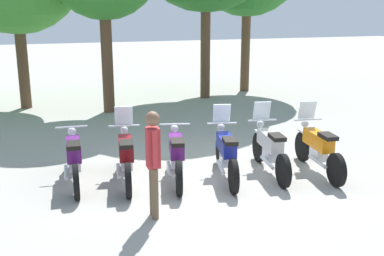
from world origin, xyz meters
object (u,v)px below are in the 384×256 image
motorcycle_5 (318,147)px  motorcycle_0 (74,158)px  motorcycle_1 (126,156)px  motorcycle_2 (176,154)px  motorcycle_3 (226,152)px  person_0 (153,156)px  motorcycle_4 (270,148)px

motorcycle_5 → motorcycle_0: bearing=87.2°
motorcycle_1 → motorcycle_2: bearing=-93.6°
motorcycle_0 → motorcycle_3: size_ratio=1.02×
motorcycle_1 → motorcycle_5: bearing=-92.2°
motorcycle_3 → person_0: (-1.82, -1.26, 0.50)m
motorcycle_3 → person_0: person_0 is taller
motorcycle_0 → motorcycle_2: same height
motorcycle_0 → motorcycle_1: motorcycle_1 is taller
motorcycle_0 → motorcycle_5: bearing=-98.2°
motorcycle_2 → motorcycle_3: motorcycle_3 is taller
motorcycle_2 → motorcycle_0: bearing=91.0°
motorcycle_3 → motorcycle_5: 1.92m
motorcycle_4 → motorcycle_5: (0.94, -0.29, 0.00)m
motorcycle_3 → motorcycle_1: bearing=90.6°
motorcycle_0 → person_0: 2.28m
motorcycle_1 → motorcycle_2: (0.95, -0.23, -0.01)m
motorcycle_1 → motorcycle_4: (2.84, -0.52, 0.00)m
motorcycle_0 → motorcycle_4: motorcycle_4 is taller
motorcycle_2 → motorcycle_4: size_ratio=0.99×
motorcycle_3 → person_0: 2.27m
motorcycle_1 → motorcycle_4: bearing=-90.5°
motorcycle_3 → motorcycle_5: size_ratio=0.99×
motorcycle_4 → motorcycle_5: 0.99m
motorcycle_1 → motorcycle_5: same height
motorcycle_0 → motorcycle_1: 0.98m
motorcycle_1 → motorcycle_3: size_ratio=1.01×
motorcycle_0 → motorcycle_5: motorcycle_5 is taller
person_0 → motorcycle_1: bearing=-83.8°
motorcycle_3 → motorcycle_5: (1.89, -0.34, 0.00)m
motorcycle_2 → person_0: person_0 is taller
motorcycle_4 → person_0: (-2.76, -1.20, 0.50)m
motorcycle_1 → motorcycle_2: 0.97m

